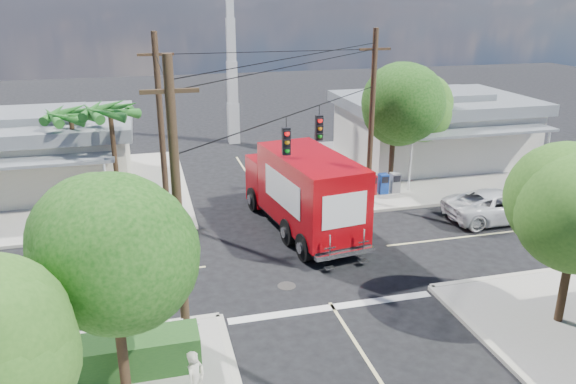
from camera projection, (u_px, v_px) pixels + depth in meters
name	position (u px, v px, depth m)	size (l,w,h in m)	color
ground	(300.00, 256.00, 23.83)	(120.00, 120.00, 0.00)	black
sidewalk_ne	(416.00, 165.00, 36.33)	(14.12, 14.12, 0.14)	#A09B90
sidewalk_nw	(58.00, 193.00, 31.15)	(14.12, 14.12, 0.14)	#A09B90
road_markings	(310.00, 271.00, 22.48)	(32.00, 32.00, 0.01)	beige
building_ne	(433.00, 126.00, 36.96)	(11.80, 10.20, 4.50)	beige
building_nw	(36.00, 150.00, 31.62)	(10.80, 10.20, 4.30)	beige
radio_tower	(232.00, 66.00, 40.35)	(0.80, 0.80, 17.00)	silver
tree_sw_front	(112.00, 258.00, 13.84)	(3.88, 3.78, 6.03)	#422D1C
tree_ne_front	(395.00, 108.00, 30.14)	(4.21, 4.14, 6.66)	#422D1C
tree_ne_back	(419.00, 108.00, 32.96)	(3.77, 3.66, 5.82)	#422D1C
palm_nw_front	(110.00, 113.00, 27.22)	(3.01, 3.08, 5.59)	#422D1C
palm_nw_back	(71.00, 117.00, 28.24)	(3.01, 3.08, 5.19)	#422D1C
utility_poles	(254.00, 142.00, 23.37)	(12.00, 10.68, 9.00)	#473321
picket_fence	(98.00, 344.00, 16.63)	(5.94, 0.06, 1.00)	silver
hedge_sw	(89.00, 361.00, 15.85)	(6.20, 1.20, 1.10)	#1C4319
vending_boxes	(383.00, 184.00, 30.81)	(1.90, 0.50, 1.10)	#A10E12
delivery_truck	(303.00, 191.00, 25.84)	(3.90, 9.12, 3.83)	black
parked_car	(500.00, 205.00, 27.42)	(2.51, 5.45, 1.51)	silver
pedestrian	(196.00, 381.00, 14.55)	(0.63, 0.41, 1.72)	beige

